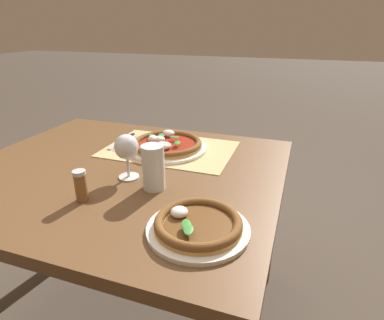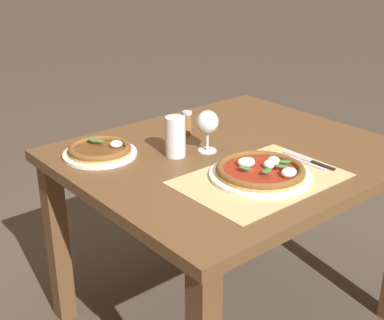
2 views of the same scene
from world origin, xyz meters
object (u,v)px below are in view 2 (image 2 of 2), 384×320
at_px(pepper_shaker, 187,123).
at_px(knife, 308,160).
at_px(fork, 301,161).
at_px(wine_glass, 207,124).
at_px(pint_glass, 175,137).
at_px(pizza_near, 261,171).
at_px(pizza_far, 100,151).

bearing_deg(pepper_shaker, knife, -72.45).
bearing_deg(fork, knife, -23.58).
bearing_deg(wine_glass, pint_glass, 160.76).
bearing_deg(pizza_near, knife, -4.26).
bearing_deg(pizza_far, knife, -44.40).
xyz_separation_m(pizza_near, pizza_far, (-0.30, 0.50, -0.00)).
relative_size(pizza_near, knife, 1.54).
bearing_deg(pizza_far, pint_glass, -40.42).
bearing_deg(fork, pizza_near, 178.41).
bearing_deg(knife, pint_glass, 133.31).
bearing_deg(knife, pizza_near, 175.74).
bearing_deg(pizza_near, pepper_shaker, 81.15).
bearing_deg(knife, wine_glass, 124.43).
distance_m(pizza_far, pint_glass, 0.27).
bearing_deg(pepper_shaker, pizza_near, -98.85).
relative_size(fork, knife, 0.93).
xyz_separation_m(pint_glass, pepper_shaker, (0.17, 0.14, -0.02)).
height_order(pizza_far, pepper_shaker, pepper_shaker).
relative_size(pizza_far, pepper_shaker, 2.73).
height_order(pint_glass, fork, pint_glass).
bearing_deg(pepper_shaker, wine_glass, -106.46).
relative_size(pizza_near, pint_glass, 2.29).
height_order(pizza_near, fork, pizza_near).
bearing_deg(pizza_far, wine_glass, -33.87).
relative_size(wine_glass, fork, 0.77).
xyz_separation_m(wine_glass, fork, (0.18, -0.29, -0.10)).
bearing_deg(knife, pepper_shaker, 107.55).
relative_size(pint_glass, pepper_shaker, 1.49).
xyz_separation_m(pizza_far, pint_glass, (0.20, -0.17, 0.05)).
xyz_separation_m(pizza_near, wine_glass, (0.02, 0.28, 0.08)).
distance_m(wine_glass, knife, 0.38).
distance_m(knife, pepper_shaker, 0.51).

